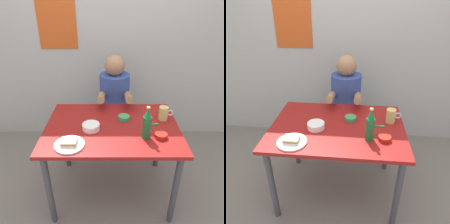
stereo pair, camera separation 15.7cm
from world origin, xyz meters
TOP-DOWN VIEW (x-y plane):
  - ground_plane at (0.00, 0.00)m, footprint 6.00×6.00m
  - wall_back at (-0.00, 1.05)m, footprint 4.40×0.09m
  - dining_table at (0.00, 0.00)m, footprint 1.10×0.80m
  - stool at (0.03, 0.63)m, footprint 0.34×0.34m
  - person_seated at (0.03, 0.62)m, footprint 0.33×0.56m
  - plate_orange at (-0.31, -0.27)m, footprint 0.22×0.22m
  - sandwich at (-0.31, -0.27)m, footprint 0.11×0.09m
  - beer_mug at (0.44, 0.10)m, footprint 0.13×0.08m
  - beer_bottle at (0.26, -0.17)m, footprint 0.06×0.06m
  - rice_bowl_white at (-0.17, -0.06)m, footprint 0.14×0.14m
  - sambal_bowl_red at (0.37, -0.17)m, footprint 0.10×0.10m
  - dip_bowl_green at (0.10, 0.10)m, footprint 0.10×0.10m
  - spoon at (0.35, 0.02)m, footprint 0.13×0.02m

SIDE VIEW (x-z plane):
  - ground_plane at x=0.00m, z-range 0.00..0.00m
  - stool at x=0.03m, z-range 0.12..0.57m
  - dining_table at x=0.00m, z-range 0.28..1.02m
  - spoon at x=0.35m, z-range 0.74..0.75m
  - plate_orange at x=-0.31m, z-range 0.74..0.75m
  - sambal_bowl_red at x=0.37m, z-range 0.74..0.78m
  - dip_bowl_green at x=0.10m, z-range 0.74..0.78m
  - person_seated at x=0.03m, z-range 0.41..1.13m
  - rice_bowl_white at x=-0.17m, z-range 0.74..0.79m
  - sandwich at x=-0.31m, z-range 0.75..0.79m
  - beer_mug at x=0.44m, z-range 0.74..0.86m
  - beer_bottle at x=0.26m, z-range 0.73..0.99m
  - wall_back at x=0.00m, z-range 0.00..2.60m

